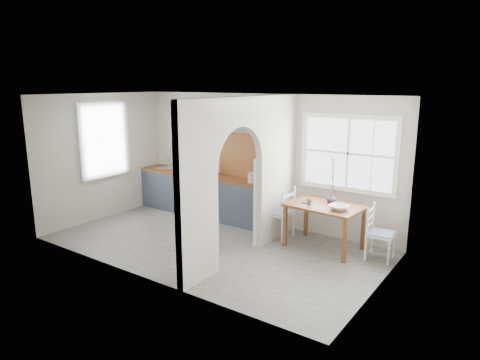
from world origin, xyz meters
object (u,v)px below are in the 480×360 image
Objects in this scene: dining_table at (324,227)px; vase at (331,198)px; kettle at (251,178)px; chair_left at (279,212)px; chair_right at (381,233)px.

dining_table is 7.19× the size of vase.
kettle is 1.21× the size of vase.
chair_left is at bearing -177.52° from dining_table.
kettle is at bearing 177.08° from dining_table.
chair_right is 1.02m from vase.
chair_left reaches higher than vase.
chair_right is (0.95, 0.08, 0.06)m from dining_table.
chair_right is at bearing -6.49° from vase.
chair_right is (1.86, 0.05, -0.04)m from chair_left.
chair_left is 4.57× the size of kettle.
dining_table is 0.91m from chair_left.
chair_right is at bearing 93.85° from chair_left.
vase is (0.94, 0.15, 0.38)m from chair_left.
chair_right reaches higher than dining_table.
dining_table is 0.96m from chair_right.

